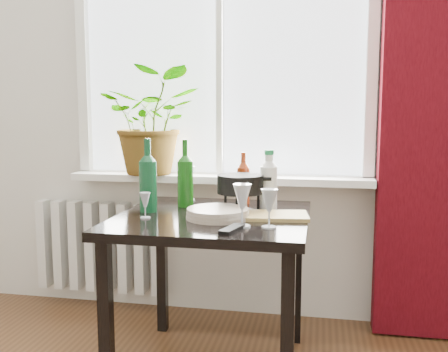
% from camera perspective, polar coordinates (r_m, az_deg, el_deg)
% --- Properties ---
extents(window, '(1.72, 0.08, 1.62)m').
position_cam_1_polar(window, '(2.92, -0.41, 15.19)').
color(window, white).
rests_on(window, ground).
extents(windowsill, '(1.72, 0.20, 0.04)m').
position_cam_1_polar(windowsill, '(2.84, -0.68, -0.28)').
color(windowsill, white).
rests_on(windowsill, ground).
extents(curtain, '(0.50, 0.12, 2.56)m').
position_cam_1_polar(curtain, '(2.79, 22.63, 8.73)').
color(curtain, '#37050B').
rests_on(curtain, ground).
extents(radiator, '(0.80, 0.10, 0.55)m').
position_cam_1_polar(radiator, '(3.19, -13.97, -7.80)').
color(radiator, silver).
rests_on(radiator, ground).
extents(table, '(0.85, 0.85, 0.74)m').
position_cam_1_polar(table, '(2.28, -1.26, -6.71)').
color(table, black).
rests_on(table, ground).
extents(potted_plant, '(0.60, 0.54, 0.61)m').
position_cam_1_polar(potted_plant, '(2.89, -8.11, 6.19)').
color(potted_plant, '#2F761F').
rests_on(potted_plant, windowsill).
extents(wine_bottle_left, '(0.10, 0.10, 0.35)m').
position_cam_1_polar(wine_bottle_left, '(2.33, -8.70, 0.16)').
color(wine_bottle_left, '#0C3F1F').
rests_on(wine_bottle_left, table).
extents(wine_bottle_right, '(0.09, 0.09, 0.33)m').
position_cam_1_polar(wine_bottle_right, '(2.44, -4.45, 0.39)').
color(wine_bottle_right, '#10490E').
rests_on(wine_bottle_right, table).
extents(bottle_amber, '(0.08, 0.08, 0.27)m').
position_cam_1_polar(bottle_amber, '(2.51, 2.22, -0.16)').
color(bottle_amber, maroon).
rests_on(bottle_amber, table).
extents(cleaning_bottle, '(0.10, 0.10, 0.29)m').
position_cam_1_polar(cleaning_bottle, '(2.38, 5.14, -0.37)').
color(cleaning_bottle, white).
rests_on(cleaning_bottle, table).
extents(wineglass_front_right, '(0.08, 0.08, 0.18)m').
position_cam_1_polar(wineglass_front_right, '(2.01, 2.09, -3.33)').
color(wineglass_front_right, silver).
rests_on(wineglass_front_right, table).
extents(wineglass_far_right, '(0.08, 0.08, 0.16)m').
position_cam_1_polar(wineglass_far_right, '(2.00, 5.19, -3.67)').
color(wineglass_far_right, silver).
rests_on(wineglass_far_right, table).
extents(wineglass_back_center, '(0.08, 0.08, 0.17)m').
position_cam_1_polar(wineglass_back_center, '(2.35, 2.56, -1.89)').
color(wineglass_back_center, silver).
rests_on(wineglass_back_center, table).
extents(wineglass_back_left, '(0.09, 0.09, 0.18)m').
position_cam_1_polar(wineglass_back_left, '(2.62, -4.15, -0.79)').
color(wineglass_back_left, silver).
rests_on(wineglass_back_left, table).
extents(wineglass_front_left, '(0.06, 0.06, 0.12)m').
position_cam_1_polar(wineglass_front_left, '(2.20, -9.01, -3.33)').
color(wineglass_front_left, '#B4B9C2').
rests_on(wineglass_front_left, table).
extents(plate_stack, '(0.34, 0.34, 0.05)m').
position_cam_1_polar(plate_stack, '(2.17, -0.71, -4.29)').
color(plate_stack, '#BBAD9B').
rests_on(plate_stack, table).
extents(fondue_pot, '(0.27, 0.24, 0.17)m').
position_cam_1_polar(fondue_pot, '(2.35, 1.87, -1.90)').
color(fondue_pot, black).
rests_on(fondue_pot, table).
extents(tv_remote, '(0.08, 0.16, 0.02)m').
position_cam_1_polar(tv_remote, '(1.95, 0.93, -6.10)').
color(tv_remote, black).
rests_on(tv_remote, table).
extents(cutting_board, '(0.33, 0.23, 0.02)m').
position_cam_1_polar(cutting_board, '(2.21, 5.57, -4.53)').
color(cutting_board, tan).
rests_on(cutting_board, table).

